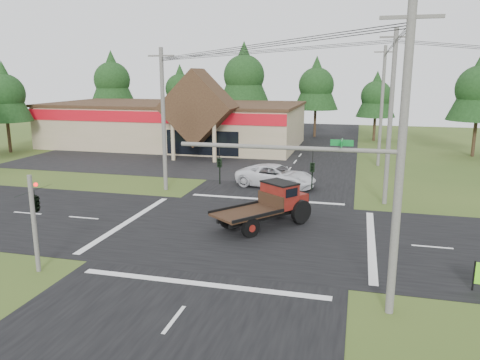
% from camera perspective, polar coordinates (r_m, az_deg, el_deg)
% --- Properties ---
extents(ground, '(120.00, 120.00, 0.00)m').
position_cam_1_polar(ground, '(26.36, 0.24, -6.28)').
color(ground, '#344C1B').
rests_on(ground, ground).
extents(road_ns, '(12.00, 120.00, 0.02)m').
position_cam_1_polar(road_ns, '(26.35, 0.24, -6.26)').
color(road_ns, black).
rests_on(road_ns, ground).
extents(road_ew, '(120.00, 12.00, 0.02)m').
position_cam_1_polar(road_ew, '(26.35, 0.24, -6.26)').
color(road_ew, black).
rests_on(road_ew, ground).
extents(parking_apron, '(28.00, 14.00, 0.02)m').
position_cam_1_polar(parking_apron, '(48.37, -10.44, 2.32)').
color(parking_apron, black).
rests_on(parking_apron, ground).
extents(cvs_building, '(30.40, 18.20, 9.19)m').
position_cam_1_polar(cvs_building, '(58.27, -7.74, 6.91)').
color(cvs_building, tan).
rests_on(cvs_building, ground).
extents(traffic_signal_mast, '(8.12, 0.24, 7.00)m').
position_cam_1_polar(traffic_signal_mast, '(17.18, 13.09, -1.64)').
color(traffic_signal_mast, '#595651').
rests_on(traffic_signal_mast, ground).
extents(traffic_signal_corner, '(0.53, 2.48, 4.40)m').
position_cam_1_polar(traffic_signal_corner, '(22.21, -23.83, -1.56)').
color(traffic_signal_corner, '#595651').
rests_on(traffic_signal_corner, ground).
extents(utility_pole_nr, '(2.00, 0.30, 11.00)m').
position_cam_1_polar(utility_pole_nr, '(16.99, 18.97, 2.02)').
color(utility_pole_nr, '#595651').
rests_on(utility_pole_nr, ground).
extents(utility_pole_nw, '(2.00, 0.30, 10.50)m').
position_cam_1_polar(utility_pole_nw, '(35.25, -9.32, 7.36)').
color(utility_pole_nw, '#595651').
rests_on(utility_pole_nw, ground).
extents(utility_pole_ne, '(2.00, 0.30, 11.50)m').
position_cam_1_polar(utility_pole_ne, '(32.34, 17.87, 7.34)').
color(utility_pole_ne, '#595651').
rests_on(utility_pole_ne, ground).
extents(utility_pole_n, '(2.00, 0.30, 11.20)m').
position_cam_1_polar(utility_pole_n, '(46.29, 16.90, 8.67)').
color(utility_pole_n, '#595651').
rests_on(utility_pole_n, ground).
extents(tree_row_a, '(6.72, 6.72, 12.12)m').
position_cam_1_polar(tree_row_a, '(73.61, -15.34, 11.89)').
color(tree_row_a, '#332316').
rests_on(tree_row_a, ground).
extents(tree_row_b, '(5.60, 5.60, 10.10)m').
position_cam_1_polar(tree_row_b, '(71.14, -7.31, 11.13)').
color(tree_row_b, '#332316').
rests_on(tree_row_b, ground).
extents(tree_row_c, '(7.28, 7.28, 13.13)m').
position_cam_1_polar(tree_row_c, '(67.12, 0.50, 12.86)').
color(tree_row_c, '#332316').
rests_on(tree_row_c, ground).
extents(tree_row_d, '(6.16, 6.16, 11.11)m').
position_cam_1_polar(tree_row_d, '(66.45, 9.28, 11.54)').
color(tree_row_d, '#332316').
rests_on(tree_row_d, ground).
extents(tree_row_e, '(5.04, 5.04, 9.09)m').
position_cam_1_polar(tree_row_e, '(64.25, 16.30, 9.97)').
color(tree_row_e, '#332316').
rests_on(tree_row_e, ground).
extents(tree_side_w, '(5.60, 5.60, 10.10)m').
position_cam_1_polar(tree_side_w, '(58.33, -26.81, 9.55)').
color(tree_side_w, '#332316').
rests_on(tree_side_w, ground).
extents(tree_side_ne, '(6.16, 6.16, 11.11)m').
position_cam_1_polar(tree_side_ne, '(55.48, 27.21, 10.12)').
color(tree_side_ne, '#332316').
rests_on(tree_side_ne, ground).
extents(antique_flatbed_truck, '(5.55, 6.19, 2.53)m').
position_cam_1_polar(antique_flatbed_truck, '(26.81, 2.91, -3.13)').
color(antique_flatbed_truck, '#56130C').
rests_on(antique_flatbed_truck, ground).
extents(white_pickup, '(6.67, 4.10, 1.72)m').
position_cam_1_polar(white_pickup, '(36.51, 4.42, 0.49)').
color(white_pickup, silver).
rests_on(white_pickup, ground).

